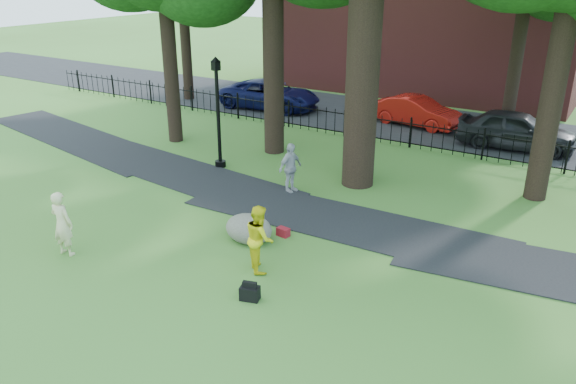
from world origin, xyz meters
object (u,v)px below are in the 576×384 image
Objects in this scene: woman at (62,224)px; man at (260,238)px; red_sedan at (417,111)px; lamppost at (218,115)px; boulder at (249,227)px.

man is (4.80, 2.12, -0.03)m from woman.
man is at bearing -165.54° from red_sedan.
lamppost is at bearing -89.85° from woman.
man is 0.42× the size of lamppost.
boulder is (-1.16, 1.13, -0.46)m from man.
man is 1.68m from boulder.
lamppost reaches higher than woman.
red_sedan is at bearing -107.50° from woman.
man reaches higher than boulder.
woman is at bearing 177.94° from red_sedan.
lamppost is at bearing 165.02° from red_sedan.
woman reaches higher than red_sedan.
man is at bearing -31.17° from lamppost.
boulder is at bearing -144.87° from woman.
lamppost is (-5.71, 5.54, 1.16)m from man.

